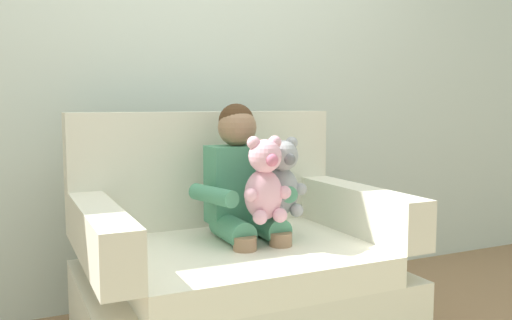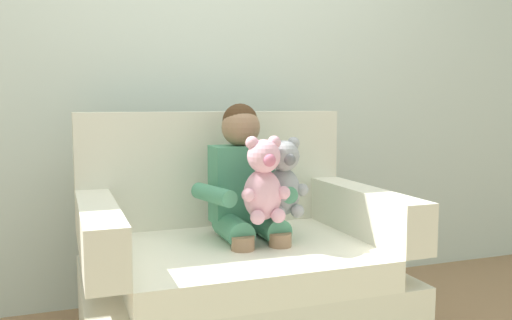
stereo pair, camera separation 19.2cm
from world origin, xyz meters
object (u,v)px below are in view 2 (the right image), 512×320
object	(u,v)px
seated_child	(246,189)
plush_grey	(284,180)
plush_pink	(263,182)
armchair	(236,274)

from	to	relation	value
seated_child	plush_grey	distance (m)	0.18
seated_child	plush_pink	distance (m)	0.19
armchair	seated_child	size ratio (longest dim) A/B	1.54
plush_pink	plush_grey	distance (m)	0.13
armchair	seated_child	bearing A→B (deg)	29.57
armchair	plush_grey	bearing A→B (deg)	-26.46
plush_pink	armchair	bearing A→B (deg)	101.87
plush_grey	armchair	bearing A→B (deg)	149.34
armchair	plush_pink	xyz separation A→B (m)	(0.07, -0.15, 0.42)
plush_pink	plush_grey	size ratio (longest dim) A/B	1.03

